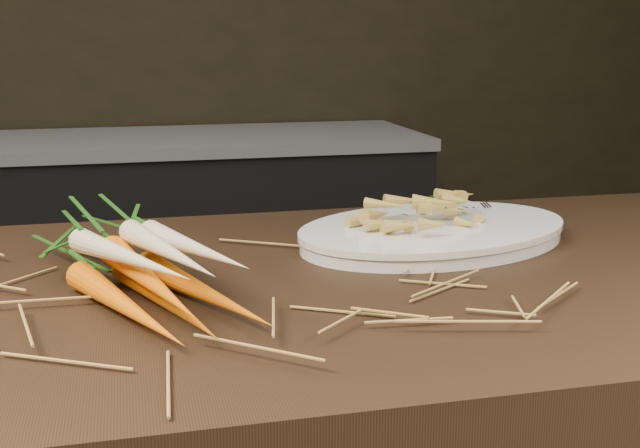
% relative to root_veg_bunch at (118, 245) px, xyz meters
% --- Properties ---
extents(back_counter, '(1.82, 0.62, 0.84)m').
position_rel_root_veg_bunch_xyz_m(back_counter, '(0.11, 1.85, -0.52)').
color(back_counter, black).
rests_on(back_counter, ground).
extents(root_veg_bunch, '(0.29, 0.48, 0.09)m').
position_rel_root_veg_bunch_xyz_m(root_veg_bunch, '(0.00, 0.00, 0.00)').
color(root_veg_bunch, '#DF590A').
rests_on(root_veg_bunch, main_counter).
extents(serving_platter, '(0.45, 0.36, 0.02)m').
position_rel_root_veg_bunch_xyz_m(serving_platter, '(0.42, 0.08, -0.03)').
color(serving_platter, white).
rests_on(serving_platter, main_counter).
extents(roasted_veg_heap, '(0.22, 0.19, 0.04)m').
position_rel_root_veg_bunch_xyz_m(roasted_veg_heap, '(0.42, 0.08, 0.00)').
color(roasted_veg_heap, gold).
rests_on(roasted_veg_heap, serving_platter).
extents(serving_fork, '(0.05, 0.15, 0.00)m').
position_rel_root_veg_bunch_xyz_m(serving_fork, '(0.55, 0.10, -0.02)').
color(serving_fork, silver).
rests_on(serving_fork, serving_platter).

